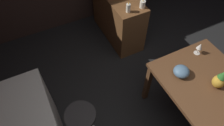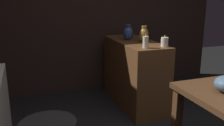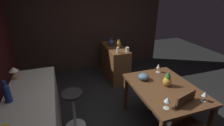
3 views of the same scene
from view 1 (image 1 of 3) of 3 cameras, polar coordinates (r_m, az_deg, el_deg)
The scene contains 7 objects.
dining_table at distance 2.46m, azimuth 26.15°, elevation -7.62°, with size 1.21×0.91×0.74m.
sideboard_cabinet at distance 3.47m, azimuth 1.67°, elevation 13.07°, with size 1.10×0.44×0.82m, color brown.
wine_glass_center at distance 2.56m, azimuth 23.58°, elevation 4.26°, with size 0.07×0.07×0.16m.
pineapple_centerpiece at distance 2.34m, azimuth 28.19°, elevation -4.24°, with size 0.13×0.13×0.26m.
fruit_bowl at distance 2.32m, azimuth 19.04°, elevation -2.29°, with size 0.17×0.17×0.11m, color slate.
pillar_candle_tall at distance 2.96m, azimuth 8.64°, elevation 16.08°, with size 0.08×0.08×0.13m.
pillar_candle_short at distance 2.85m, azimuth 4.61°, elevation 15.24°, with size 0.06×0.06×0.15m.
Camera 1 is at (-0.59, 1.00, 2.56)m, focal length 32.33 mm.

